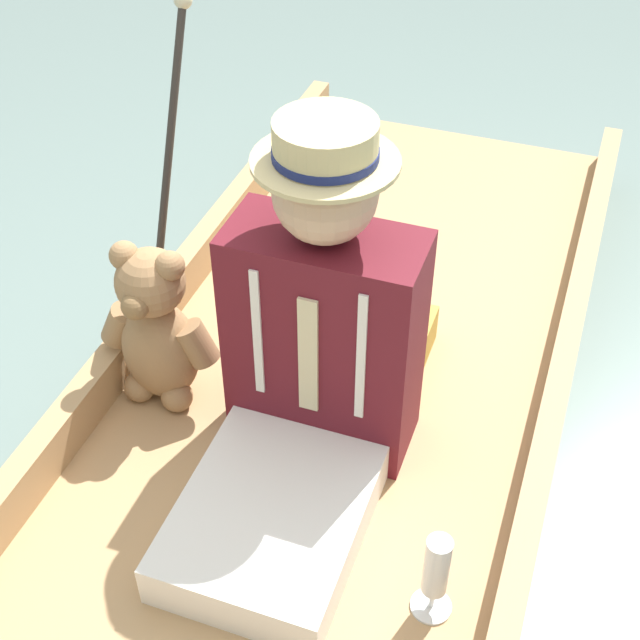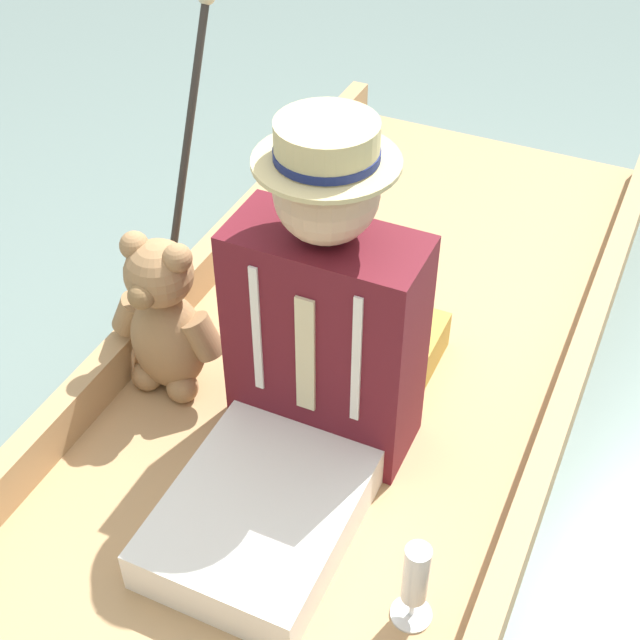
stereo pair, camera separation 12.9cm
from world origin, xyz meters
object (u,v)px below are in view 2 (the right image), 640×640
object	(u,v)px
teddy_bear	(165,320)
walking_cane	(185,159)
wine_glass	(415,579)
seated_person	(310,357)

from	to	relation	value
teddy_bear	walking_cane	size ratio (longest dim) A/B	0.52
teddy_bear	wine_glass	world-z (taller)	teddy_bear
walking_cane	wine_glass	bearing A→B (deg)	143.59
teddy_bear	walking_cane	bearing A→B (deg)	-75.42
teddy_bear	wine_glass	xyz separation A→B (m)	(-0.80, 0.37, -0.08)
seated_person	walking_cane	bearing A→B (deg)	-30.64
seated_person	wine_glass	distance (m)	0.52
seated_person	wine_glass	bearing A→B (deg)	142.65
wine_glass	walking_cane	distance (m)	1.14
walking_cane	seated_person	bearing A→B (deg)	146.62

